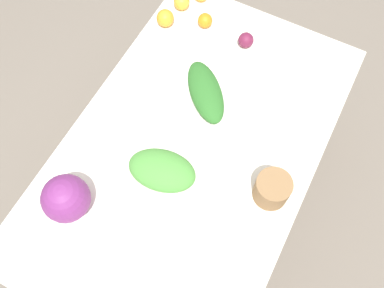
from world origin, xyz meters
The scene contains 10 objects.
ground_plane centered at (0.00, 0.00, 0.00)m, with size 8.00×8.00×0.00m, color #70665B.
dining_table centered at (0.00, 0.00, 0.64)m, with size 1.50×0.92×0.72m.
cabbage_purple centered at (-0.41, 0.27, 0.81)m, with size 0.17×0.17×0.17m, color #7A2D75.
paper_bag centered at (-0.04, -0.34, 0.78)m, with size 0.13×0.13×0.11m, color olive.
greens_bunch_dandelion centered at (-0.16, 0.04, 0.76)m, with size 0.25×0.16×0.09m, color #4C933D.
greens_bunch_scallion centered at (0.22, 0.05, 0.76)m, with size 0.30×0.12×0.08m, color #2D6B28.
beet_root centered at (0.54, 0.02, 0.75)m, with size 0.07×0.07×0.07m, color maroon.
orange_0 centered at (0.48, 0.38, 0.76)m, with size 0.08×0.08×0.08m, color orange.
orange_2 centered at (0.55, 0.23, 0.75)m, with size 0.06×0.06×0.06m, color orange.
orange_3 centered at (0.60, 0.37, 0.76)m, with size 0.07×0.07×0.07m, color #F9A833.
Camera 1 is at (-0.62, -0.33, 2.21)m, focal length 40.00 mm.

